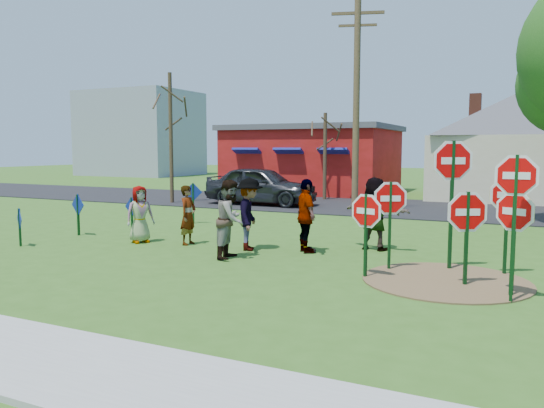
{
  "coord_description": "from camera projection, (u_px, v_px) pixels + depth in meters",
  "views": [
    {
      "loc": [
        5.75,
        -11.58,
        2.58
      ],
      "look_at": [
        0.06,
        0.47,
        1.18
      ],
      "focal_mm": 35.0,
      "sensor_mm": 36.0,
      "label": 1
    }
  ],
  "objects": [
    {
      "name": "ground",
      "position": [
        262.0,
        253.0,
        13.13
      ],
      "size": [
        120.0,
        120.0,
        0.0
      ],
      "primitive_type": "plane",
      "color": "#325B1A",
      "rests_on": "ground"
    },
    {
      "name": "sidewalk",
      "position": [
        7.0,
        352.0,
        6.65
      ],
      "size": [
        22.0,
        1.8,
        0.08
      ],
      "primitive_type": "cube",
      "color": "#9E9E99",
      "rests_on": "ground"
    },
    {
      "name": "road",
      "position": [
        377.0,
        206.0,
        23.47
      ],
      "size": [
        120.0,
        7.5,
        0.04
      ],
      "primitive_type": "cube",
      "color": "black",
      "rests_on": "ground"
    },
    {
      "name": "dirt_patch",
      "position": [
        445.0,
        281.0,
        10.32
      ],
      "size": [
        3.2,
        3.2,
        0.03
      ],
      "primitive_type": "cylinder",
      "color": "brown",
      "rests_on": "ground"
    },
    {
      "name": "red_building",
      "position": [
        313.0,
        159.0,
        31.44
      ],
      "size": [
        9.4,
        7.69,
        3.9
      ],
      "color": "maroon",
      "rests_on": "ground"
    },
    {
      "name": "cream_house",
      "position": [
        518.0,
        142.0,
        26.67
      ],
      "size": [
        9.4,
        9.4,
        6.5
      ],
      "color": "beige",
      "rests_on": "ground"
    },
    {
      "name": "distant_building",
      "position": [
        141.0,
        134.0,
        51.58
      ],
      "size": [
        10.0,
        8.0,
        8.0
      ],
      "primitive_type": "cube",
      "color": "#8C939E",
      "rests_on": "ground"
    },
    {
      "name": "stop_sign_a",
      "position": [
        366.0,
        217.0,
        10.49
      ],
      "size": [
        0.89,
        0.28,
        1.81
      ],
      "rotation": [
        0.0,
        0.0,
        -0.29
      ],
      "color": "#0F3715",
      "rests_on": "ground"
    },
    {
      "name": "stop_sign_b",
      "position": [
        453.0,
        172.0,
        11.12
      ],
      "size": [
        1.04,
        0.54,
        2.9
      ],
      "rotation": [
        0.0,
        0.0,
        0.47
      ],
      "color": "#0F3715",
      "rests_on": "ground"
    },
    {
      "name": "stop_sign_c",
      "position": [
        516.0,
        194.0,
        8.7
      ],
      "size": [
        0.94,
        0.07,
        2.61
      ],
      "rotation": [
        0.0,
        0.0,
        -0.06
      ],
      "color": "#0F3715",
      "rests_on": "ground"
    },
    {
      "name": "stop_sign_d",
      "position": [
        507.0,
        202.0,
        10.7
      ],
      "size": [
        0.92,
        0.4,
        2.14
      ],
      "rotation": [
        0.0,
        0.0,
        0.4
      ],
      "color": "#0F3715",
      "rests_on": "ground"
    },
    {
      "name": "stop_sign_e",
      "position": [
        467.0,
        219.0,
        9.86
      ],
      "size": [
        0.93,
        0.5,
        1.92
      ],
      "rotation": [
        0.0,
        0.0,
        0.48
      ],
      "color": "#0F3715",
      "rests_on": "ground"
    },
    {
      "name": "stop_sign_f",
      "position": [
        514.0,
        218.0,
        9.11
      ],
      "size": [
        0.85,
        0.5,
        1.98
      ],
      "rotation": [
        0.0,
        0.0,
        -0.52
      ],
      "color": "#0F3715",
      "rests_on": "ground"
    },
    {
      "name": "stop_sign_g",
      "position": [
        390.0,
        206.0,
        11.15
      ],
      "size": [
        0.87,
        0.45,
        2.02
      ],
      "rotation": [
        0.0,
        0.0,
        0.47
      ],
      "color": "#0F3715",
      "rests_on": "ground"
    },
    {
      "name": "blue_diamond_a",
      "position": [
        20.0,
        223.0,
        13.96
      ],
      "size": [
        0.51,
        0.3,
        1.02
      ],
      "rotation": [
        0.0,
        0.0,
        -0.51
      ],
      "color": "#0F3715",
      "rests_on": "ground"
    },
    {
      "name": "blue_diamond_b",
      "position": [
        78.0,
        210.0,
        15.71
      ],
      "size": [
        0.64,
        0.19,
        1.24
      ],
      "rotation": [
        0.0,
        0.0,
        -0.26
      ],
      "color": "#0F3715",
      "rests_on": "ground"
    },
    {
      "name": "blue_diamond_c",
      "position": [
        132.0,
        211.0,
        16.31
      ],
      "size": [
        0.6,
        0.13,
        1.1
      ],
      "rotation": [
        0.0,
        0.0,
        -0.19
      ],
      "color": "#0F3715",
      "rests_on": "ground"
    },
    {
      "name": "blue_diamond_d",
      "position": [
        193.0,
        198.0,
        18.2
      ],
      "size": [
        0.61,
        0.22,
        1.41
      ],
      "rotation": [
        0.0,
        0.0,
        0.32
      ],
      "color": "#0F3715",
      "rests_on": "ground"
    },
    {
      "name": "person_a",
      "position": [
        140.0,
        214.0,
        14.52
      ],
      "size": [
        0.83,
        0.91,
        1.57
      ],
      "primitive_type": "imported",
      "rotation": [
        0.0,
        0.0,
        1.01
      ],
      "color": "#45489B",
      "rests_on": "ground"
    },
    {
      "name": "person_b",
      "position": [
        188.0,
        215.0,
        14.21
      ],
      "size": [
        0.4,
        0.59,
        1.6
      ],
      "primitive_type": "imported",
      "rotation": [
        0.0,
        0.0,
        1.59
      ],
      "color": "#246862",
      "rests_on": "ground"
    },
    {
      "name": "person_c",
      "position": [
        231.0,
        219.0,
        12.43
      ],
      "size": [
        0.83,
        1.0,
        1.85
      ],
      "primitive_type": "imported",
      "rotation": [
        0.0,
        0.0,
        1.72
      ],
      "color": "brown",
      "rests_on": "ground"
    },
    {
      "name": "person_d",
      "position": [
        249.0,
        214.0,
        13.41
      ],
      "size": [
        1.06,
        1.35,
        1.84
      ],
      "primitive_type": "imported",
      "rotation": [
        0.0,
        0.0,
        1.93
      ],
      "color": "#343539",
      "rests_on": "ground"
    },
    {
      "name": "person_e",
      "position": [
        306.0,
        216.0,
        13.08
      ],
      "size": [
        1.04,
        1.11,
        1.84
      ],
      "primitive_type": "imported",
      "rotation": [
        0.0,
        0.0,
        2.27
      ],
      "color": "#4D305C",
      "rests_on": "ground"
    },
    {
      "name": "person_f",
      "position": [
        375.0,
        213.0,
        13.45
      ],
      "size": [
        1.81,
        0.87,
        1.87
      ],
      "primitive_type": "imported",
      "rotation": [
        0.0,
        0.0,
        2.95
      ],
      "color": "#1B5636",
      "rests_on": "ground"
    },
    {
      "name": "suv",
      "position": [
        261.0,
        185.0,
        24.09
      ],
      "size": [
        5.11,
        2.06,
        1.74
      ],
      "primitive_type": "imported",
      "rotation": [
        0.0,
        0.0,
        1.57
      ],
      "color": "#2D2D32",
      "rests_on": "road"
    },
    {
      "name": "utility_pole",
      "position": [
        356.0,
        102.0,
        21.08
      ],
      "size": [
        2.0,
        0.71,
        8.41
      ],
      "rotation": [
        0.0,
        0.0,
        0.3
      ],
      "color": "#4C3823",
      "rests_on": "ground"
    },
    {
      "name": "bare_tree_west",
      "position": [
        171.0,
        119.0,
        24.64
      ],
      "size": [
        1.8,
        1.8,
        6.07
      ],
      "color": "#382819",
      "rests_on": "ground"
    },
    {
      "name": "bare_tree_east",
      "position": [
        325.0,
        144.0,
        26.31
      ],
      "size": [
        1.8,
        1.8,
        4.33
      ],
      "color": "#382819",
      "rests_on": "ground"
    }
  ]
}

